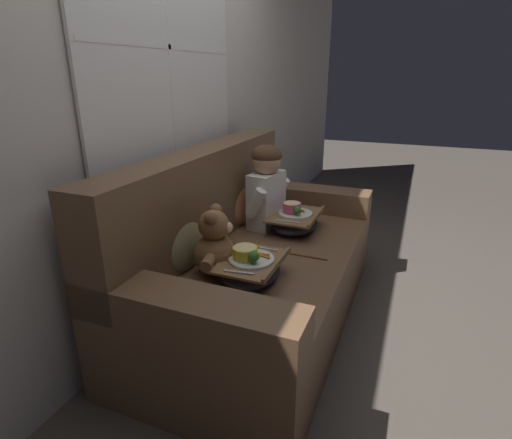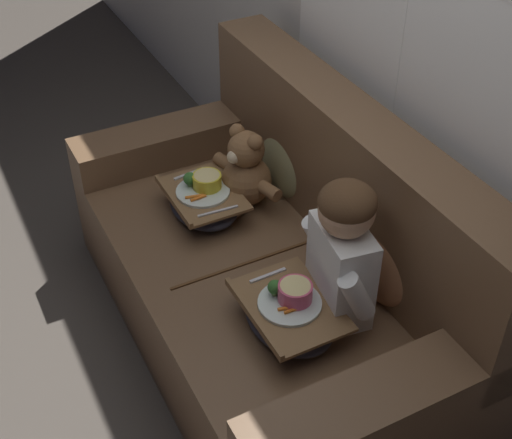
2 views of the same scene
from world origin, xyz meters
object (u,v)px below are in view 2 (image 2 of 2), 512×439
child_figure (343,245)px  lap_tray_teddy (203,201)px  couch (279,272)px  throw_pillow_behind_child (386,255)px  teddy_bear (245,172)px  throw_pillow_behind_teddy (286,155)px  lap_tray_child (289,313)px

child_figure → lap_tray_teddy: (-0.73, -0.20, -0.23)m
couch → child_figure: (0.36, 0.04, 0.40)m
couch → throw_pillow_behind_child: (0.36, 0.23, 0.28)m
teddy_bear → couch: bearing=-5.5°
lap_tray_teddy → teddy_bear: bearing=89.1°
couch → throw_pillow_behind_teddy: couch is taller
lap_tray_child → child_figure: bearing=89.8°
teddy_bear → child_figure: bearing=0.3°
lap_tray_teddy → couch: bearing=23.7°
lap_tray_child → lap_tray_teddy: size_ratio=1.08×
couch → throw_pillow_behind_child: bearing=32.2°
child_figure → lap_tray_teddy: size_ratio=1.45×
throw_pillow_behind_teddy → teddy_bear: bearing=-89.6°
teddy_bear → lap_tray_child: bearing=-15.1°
couch → lap_tray_child: 0.43m
couch → lap_tray_teddy: bearing=-156.3°
lap_tray_child → throw_pillow_behind_child: bearing=89.9°
throw_pillow_behind_teddy → lap_tray_child: bearing=-28.2°
throw_pillow_behind_teddy → lap_tray_child: 0.83m
throw_pillow_behind_teddy → couch: bearing=-32.2°
lap_tray_child → lap_tray_teddy: (-0.73, 0.00, 0.00)m
couch → lap_tray_child: bearing=-23.9°
couch → throw_pillow_behind_child: 0.51m
teddy_bear → lap_tray_teddy: 0.21m
throw_pillow_behind_child → lap_tray_child: size_ratio=0.95×
couch → lap_tray_teddy: size_ratio=5.05×
couch → child_figure: couch is taller
lap_tray_teddy → lap_tray_child: bearing=-0.0°
throw_pillow_behind_child → lap_tray_teddy: size_ratio=1.03×
lap_tray_child → throw_pillow_behind_teddy: bearing=151.8°
teddy_bear → lap_tray_teddy: bearing=-90.9°
child_figure → lap_tray_child: 0.31m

